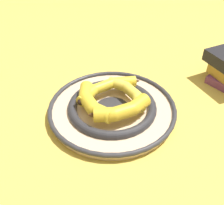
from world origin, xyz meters
TOP-DOWN VIEW (x-y plane):
  - ground_plane at (0.00, 0.00)m, footprint 2.80×2.80m
  - decorative_bowl at (-0.02, -0.00)m, footprint 0.36×0.36m
  - banana_a at (0.03, -0.04)m, footprint 0.13×0.15m
  - banana_b at (0.02, 0.05)m, footprint 0.16×0.11m
  - banana_c at (-0.06, 0.04)m, footprint 0.12×0.19m
  - banana_d at (-0.06, -0.04)m, footprint 0.16×0.12m

SIDE VIEW (x-z plane):
  - ground_plane at x=0.00m, z-range 0.00..0.00m
  - decorative_bowl at x=-0.02m, z-range 0.00..0.03m
  - banana_c at x=-0.06m, z-range 0.03..0.07m
  - banana_b at x=0.02m, z-range 0.03..0.07m
  - banana_d at x=-0.06m, z-range 0.03..0.07m
  - banana_a at x=0.03m, z-range 0.03..0.07m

